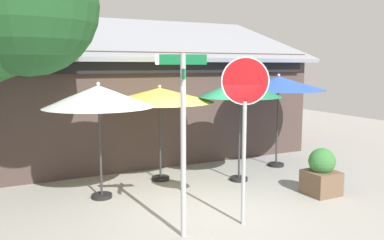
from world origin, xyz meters
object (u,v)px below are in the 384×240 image
(street_sign_post, at_px, (183,129))
(patio_umbrella_mustard_center, at_px, (160,96))
(patio_umbrella_ivory_left, at_px, (99,97))
(sidewalk_planter, at_px, (321,173))
(patio_umbrella_royal_blue_far_right, at_px, (279,84))
(stop_sign, at_px, (245,108))
(patio_umbrella_forest_green_right, at_px, (240,89))

(street_sign_post, distance_m, patio_umbrella_mustard_center, 3.32)
(patio_umbrella_ivory_left, height_order, sidewalk_planter, patio_umbrella_ivory_left)
(sidewalk_planter, bearing_deg, patio_umbrella_mustard_center, 137.22)
(patio_umbrella_royal_blue_far_right, bearing_deg, sidewalk_planter, -105.24)
(street_sign_post, height_order, sidewalk_planter, street_sign_post)
(patio_umbrella_mustard_center, relative_size, sidewalk_planter, 2.55)
(patio_umbrella_royal_blue_far_right, bearing_deg, patio_umbrella_mustard_center, 176.89)
(stop_sign, xyz_separation_m, patio_umbrella_ivory_left, (-1.96, 2.52, 0.08))
(stop_sign, distance_m, sidewalk_planter, 3.02)
(patio_umbrella_ivory_left, xyz_separation_m, patio_umbrella_royal_blue_far_right, (5.08, 0.51, 0.15))
(patio_umbrella_ivory_left, relative_size, patio_umbrella_royal_blue_far_right, 0.96)
(street_sign_post, height_order, patio_umbrella_royal_blue_far_right, street_sign_post)
(patio_umbrella_royal_blue_far_right, bearing_deg, patio_umbrella_ivory_left, -174.31)
(patio_umbrella_royal_blue_far_right, bearing_deg, street_sign_post, -144.96)
(patio_umbrella_forest_green_right, distance_m, patio_umbrella_royal_blue_far_right, 1.86)
(stop_sign, xyz_separation_m, patio_umbrella_mustard_center, (-0.32, 3.21, 0.00))
(patio_umbrella_mustard_center, xyz_separation_m, sidewalk_planter, (2.79, -2.58, -1.63))
(street_sign_post, bearing_deg, patio_umbrella_forest_green_right, 41.68)
(stop_sign, distance_m, patio_umbrella_ivory_left, 3.19)
(street_sign_post, distance_m, stop_sign, 1.21)
(street_sign_post, xyz_separation_m, patio_umbrella_royal_blue_far_right, (4.30, 3.01, 0.51))
(street_sign_post, relative_size, stop_sign, 1.01)
(patio_umbrella_forest_green_right, bearing_deg, stop_sign, -121.35)
(sidewalk_planter, bearing_deg, patio_umbrella_royal_blue_far_right, 74.76)
(stop_sign, height_order, patio_umbrella_royal_blue_far_right, stop_sign)
(stop_sign, height_order, sidewalk_planter, stop_sign)
(patio_umbrella_mustard_center, bearing_deg, stop_sign, -84.24)
(patio_umbrella_forest_green_right, bearing_deg, patio_umbrella_mustard_center, 152.41)
(patio_umbrella_forest_green_right, xyz_separation_m, patio_umbrella_royal_blue_far_right, (1.72, 0.72, 0.05))
(street_sign_post, bearing_deg, patio_umbrella_mustard_center, 75.12)
(patio_umbrella_forest_green_right, bearing_deg, patio_umbrella_royal_blue_far_right, 22.64)
(street_sign_post, xyz_separation_m, stop_sign, (1.17, -0.01, 0.29))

